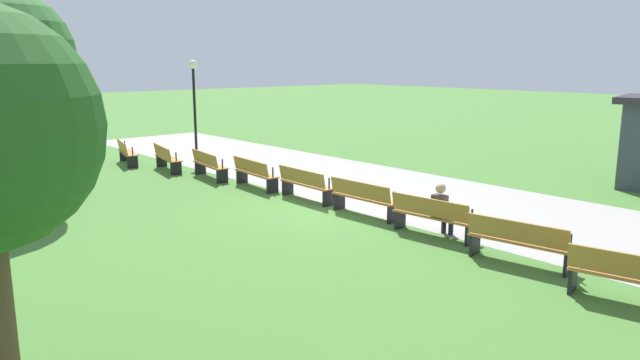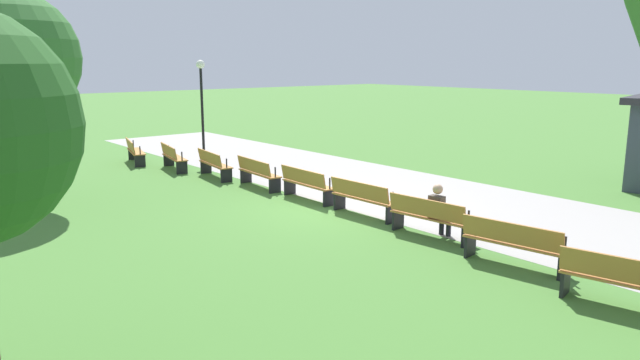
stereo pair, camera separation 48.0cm
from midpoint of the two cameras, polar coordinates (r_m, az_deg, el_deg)
ground_plane at (r=15.41m, az=2.40°, el=-2.67°), size 120.00×120.00×0.00m
path_paving at (r=17.36m, az=9.31°, el=-1.19°), size 34.13×5.46×0.01m
bench_0 at (r=22.91m, az=-16.98°, el=2.73°), size 1.97×0.95×0.89m
bench_1 at (r=21.17m, az=-13.45°, el=2.23°), size 1.97×0.85×0.89m
bench_2 at (r=19.44m, az=-9.58°, el=1.58°), size 1.96×0.74×0.89m
bench_3 at (r=17.73m, az=-5.29°, el=0.75°), size 1.95×0.64×0.89m
bench_4 at (r=16.07m, az=-0.46°, el=-0.32°), size 1.93×0.53×0.89m
bench_5 at (r=14.46m, az=5.10°, el=-1.71°), size 1.93×0.53×0.89m
bench_6 at (r=12.93m, az=11.60°, el=-3.48°), size 1.95×0.64×0.89m
bench_7 at (r=11.53m, az=19.36°, el=-5.75°), size 1.96×0.74×0.89m
bench_8 at (r=10.30m, az=28.75°, el=-8.58°), size 1.97×0.85×0.89m
person_seated at (r=12.94m, az=12.49°, el=-2.79°), size 0.35×0.54×1.20m
tree_2 at (r=16.88m, az=-27.12°, el=10.44°), size 3.42×3.42×5.55m
lamp_post at (r=22.71m, az=-10.81°, el=8.49°), size 0.32×0.32×3.80m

